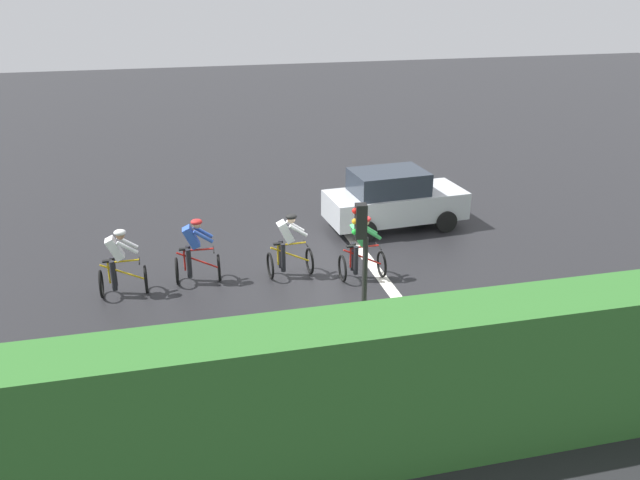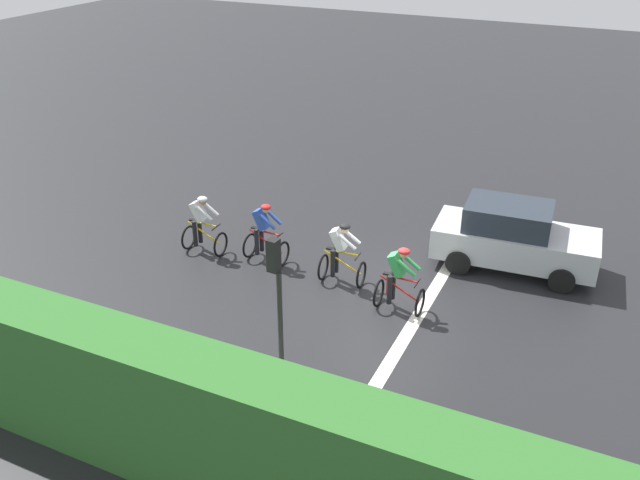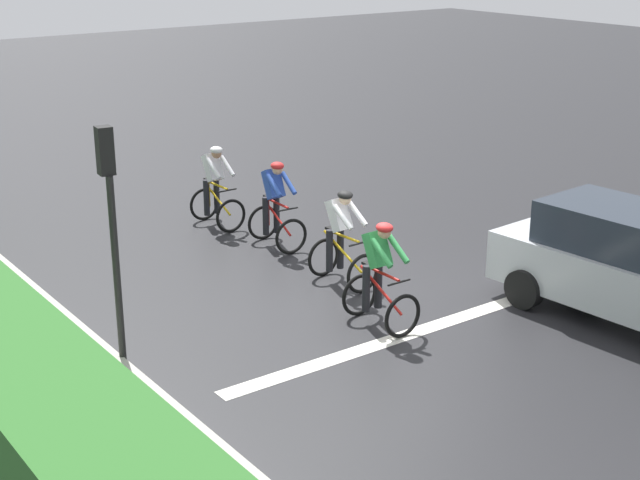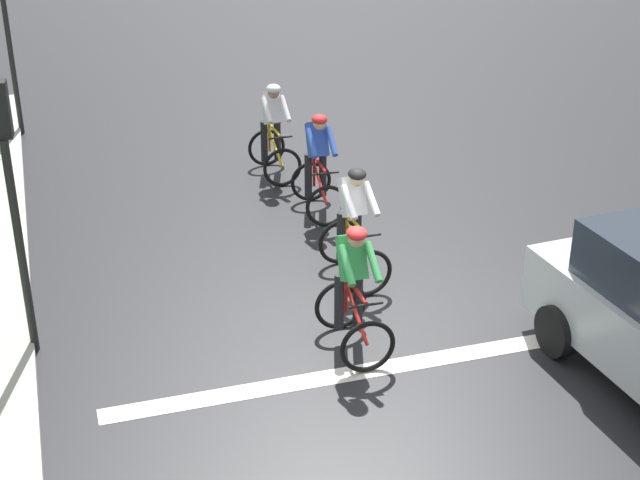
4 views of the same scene
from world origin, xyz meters
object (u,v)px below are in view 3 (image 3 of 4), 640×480
cyclist_lead (215,188)px  car_silver (624,265)px  cyclist_fourth (379,276)px  cyclist_second (275,206)px  traffic_light_near_crossing (110,210)px  cyclist_mid (341,239)px

cyclist_lead → car_silver: 8.20m
cyclist_lead → cyclist_fourth: bearing=-94.9°
car_silver → cyclist_second: bearing=112.2°
cyclist_lead → traffic_light_near_crossing: (-4.20, -4.60, 1.43)m
cyclist_second → cyclist_mid: (-0.19, -2.28, 0.00)m
cyclist_mid → car_silver: car_silver is taller
cyclist_mid → traffic_light_near_crossing: bearing=-172.5°
cyclist_second → cyclist_mid: 2.28m
cyclist_mid → cyclist_fourth: (-0.59, -1.71, 0.00)m
cyclist_second → traffic_light_near_crossing: size_ratio=0.50×
traffic_light_near_crossing → car_silver: bearing=-24.4°
cyclist_lead → cyclist_second: same height
car_silver → cyclist_lead: bearing=109.4°
cyclist_second → traffic_light_near_crossing: (-4.48, -2.84, 1.43)m
cyclist_lead → traffic_light_near_crossing: bearing=-132.4°
cyclist_mid → car_silver: size_ratio=0.39×
cyclist_second → cyclist_mid: size_ratio=1.00×
cyclist_mid → cyclist_lead: bearing=91.3°
cyclist_second → car_silver: car_silver is taller
cyclist_mid → car_silver: (2.63, -3.70, 0.08)m
cyclist_mid → traffic_light_near_crossing: size_ratio=0.50×
cyclist_second → car_silver: 6.46m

